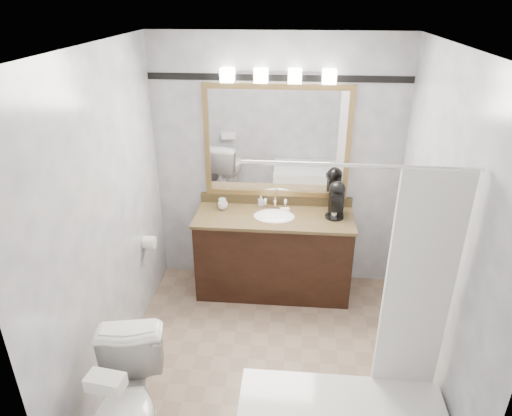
# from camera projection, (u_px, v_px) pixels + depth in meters

# --- Properties ---
(room) EXTENTS (2.42, 2.62, 2.52)m
(room) POSITION_uv_depth(u_px,v_px,m) (268.00, 229.00, 3.30)
(room) COLOR #8C745E
(room) RESTS_ON ground
(vanity) EXTENTS (1.53, 0.58, 0.97)m
(vanity) POSITION_uv_depth(u_px,v_px,m) (273.00, 252.00, 4.56)
(vanity) COLOR black
(vanity) RESTS_ON ground
(mirror) EXTENTS (1.40, 0.04, 1.10)m
(mirror) POSITION_uv_depth(u_px,v_px,m) (277.00, 142.00, 4.34)
(mirror) COLOR #9F7E48
(mirror) RESTS_ON room
(vanity_light_bar) EXTENTS (1.02, 0.14, 0.12)m
(vanity_light_bar) POSITION_uv_depth(u_px,v_px,m) (278.00, 75.00, 4.02)
(vanity_light_bar) COLOR silver
(vanity_light_bar) RESTS_ON room
(accent_stripe) EXTENTS (2.40, 0.01, 0.06)m
(accent_stripe) POSITION_uv_depth(u_px,v_px,m) (278.00, 78.00, 4.09)
(accent_stripe) COLOR black
(accent_stripe) RESTS_ON room
(tp_roll) EXTENTS (0.11, 0.12, 0.12)m
(tp_roll) POSITION_uv_depth(u_px,v_px,m) (149.00, 242.00, 4.22)
(tp_roll) COLOR white
(tp_roll) RESTS_ON room
(toilet) EXTENTS (0.58, 0.85, 0.80)m
(toilet) POSITION_uv_depth(u_px,v_px,m) (128.00, 409.00, 2.90)
(toilet) COLOR white
(toilet) RESTS_ON ground
(tissue_box) EXTENTS (0.22, 0.14, 0.09)m
(tissue_box) POSITION_uv_depth(u_px,v_px,m) (106.00, 382.00, 2.53)
(tissue_box) COLOR white
(tissue_box) RESTS_ON toilet
(coffee_maker) EXTENTS (0.18, 0.22, 0.35)m
(coffee_maker) POSITION_uv_depth(u_px,v_px,m) (337.00, 198.00, 4.32)
(coffee_maker) COLOR black
(coffee_maker) RESTS_ON vanity
(cup_left) EXTENTS (0.11, 0.11, 0.08)m
(cup_left) POSITION_uv_depth(u_px,v_px,m) (223.00, 205.00, 4.50)
(cup_left) COLOR white
(cup_left) RESTS_ON vanity
(cup_right) EXTENTS (0.08, 0.08, 0.07)m
(cup_right) POSITION_uv_depth(u_px,v_px,m) (222.00, 202.00, 4.59)
(cup_right) COLOR white
(cup_right) RESTS_ON vanity
(soap_bottle_a) EXTENTS (0.06, 0.06, 0.10)m
(soap_bottle_a) POSITION_uv_depth(u_px,v_px,m) (261.00, 201.00, 4.57)
(soap_bottle_a) COLOR white
(soap_bottle_a) RESTS_ON vanity
(soap_bar) EXTENTS (0.10, 0.08, 0.03)m
(soap_bar) POSITION_uv_depth(u_px,v_px,m) (285.00, 210.00, 4.48)
(soap_bar) COLOR beige
(soap_bar) RESTS_ON vanity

